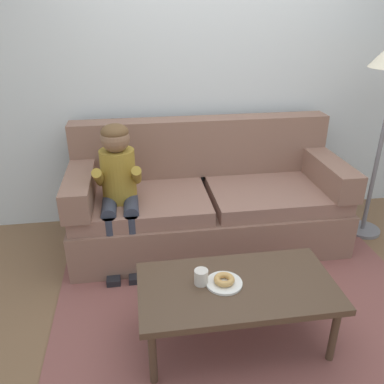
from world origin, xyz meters
The scene contains 10 objects.
ground centered at (0.00, 0.00, 0.00)m, with size 10.00×10.00×0.00m, color brown.
wall_back centered at (0.00, 1.40, 1.40)m, with size 8.00×0.10×2.80m, color silver.
area_rug centered at (0.00, -0.25, 0.01)m, with size 2.51×1.98×0.01m, color brown.
couch centered at (-0.09, 0.85, 0.35)m, with size 2.21×0.90×1.00m.
coffee_table centered at (-0.13, -0.32, 0.38)m, with size 1.13×0.59×0.42m.
person_child centered at (-0.79, 0.64, 0.67)m, with size 0.34×0.58×1.10m.
plate centered at (-0.20, -0.31, 0.42)m, with size 0.21×0.21×0.01m, color white.
donut centered at (-0.20, -0.31, 0.45)m, with size 0.12×0.12×0.04m, color tan.
mug centered at (-0.33, -0.28, 0.46)m, with size 0.08×0.08×0.09m, color silver.
toy_controller centered at (0.41, 0.11, 0.03)m, with size 0.23×0.09×0.05m.
Camera 1 is at (-0.65, -2.06, 1.86)m, focal length 36.76 mm.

